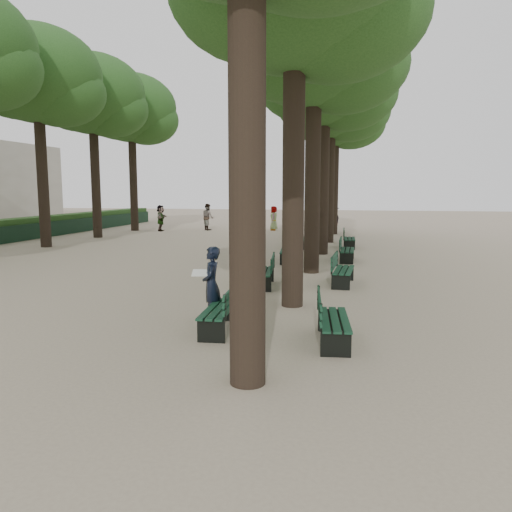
# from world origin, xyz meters

# --- Properties ---
(ground) EXTENTS (120.00, 120.00, 0.00)m
(ground) POSITION_xyz_m (0.00, 0.00, 0.00)
(ground) COLOR tan
(ground) RESTS_ON ground
(tree_central_2) EXTENTS (6.00, 6.00, 9.95)m
(tree_central_2) POSITION_xyz_m (1.50, 8.00, 7.65)
(tree_central_2) COLOR #33261C
(tree_central_2) RESTS_ON ground
(tree_central_3) EXTENTS (6.00, 6.00, 9.95)m
(tree_central_3) POSITION_xyz_m (1.50, 13.00, 7.65)
(tree_central_3) COLOR #33261C
(tree_central_3) RESTS_ON ground
(tree_central_4) EXTENTS (6.00, 6.00, 9.95)m
(tree_central_4) POSITION_xyz_m (1.50, 18.00, 7.65)
(tree_central_4) COLOR #33261C
(tree_central_4) RESTS_ON ground
(tree_central_5) EXTENTS (6.00, 6.00, 9.95)m
(tree_central_5) POSITION_xyz_m (1.50, 23.00, 7.65)
(tree_central_5) COLOR #33261C
(tree_central_5) RESTS_ON ground
(tree_far_3) EXTENTS (6.00, 6.00, 10.45)m
(tree_far_3) POSITION_xyz_m (-12.00, 13.00, 8.14)
(tree_far_3) COLOR #33261C
(tree_far_3) RESTS_ON ground
(tree_far_4) EXTENTS (6.00, 6.00, 10.45)m
(tree_far_4) POSITION_xyz_m (-12.00, 18.00, 8.14)
(tree_far_4) COLOR #33261C
(tree_far_4) RESTS_ON ground
(tree_far_5) EXTENTS (6.00, 6.00, 10.45)m
(tree_far_5) POSITION_xyz_m (-12.00, 23.00, 8.14)
(tree_far_5) COLOR #33261C
(tree_far_5) RESTS_ON ground
(bench_left_0) EXTENTS (0.68, 1.83, 0.92)m
(bench_left_0) POSITION_xyz_m (0.37, 0.54, 0.27)
(bench_left_0) COLOR black
(bench_left_0) RESTS_ON ground
(bench_left_1) EXTENTS (0.79, 1.86, 0.92)m
(bench_left_1) POSITION_xyz_m (0.37, 5.24, 0.27)
(bench_left_1) COLOR black
(bench_left_1) RESTS_ON ground
(bench_left_2) EXTENTS (0.75, 1.85, 0.92)m
(bench_left_2) POSITION_xyz_m (0.37, 10.24, 0.27)
(bench_left_2) COLOR black
(bench_left_2) RESTS_ON ground
(bench_left_3) EXTENTS (0.75, 1.85, 0.92)m
(bench_left_3) POSITION_xyz_m (0.37, 15.08, 0.27)
(bench_left_3) COLOR black
(bench_left_3) RESTS_ON ground
(bench_right_0) EXTENTS (0.75, 1.85, 0.92)m
(bench_right_0) POSITION_xyz_m (2.63, 0.19, 0.27)
(bench_right_0) COLOR black
(bench_right_0) RESTS_ON ground
(bench_right_1) EXTENTS (0.66, 1.83, 0.92)m
(bench_right_1) POSITION_xyz_m (2.63, 5.96, 0.27)
(bench_right_1) COLOR black
(bench_right_1) RESTS_ON ground
(bench_right_2) EXTENTS (0.57, 1.80, 0.92)m
(bench_right_2) POSITION_xyz_m (2.63, 10.94, 0.27)
(bench_right_2) COLOR black
(bench_right_2) RESTS_ON ground
(bench_right_3) EXTENTS (0.63, 1.82, 0.92)m
(bench_right_3) POSITION_xyz_m (2.63, 15.56, 0.27)
(bench_right_3) COLOR black
(bench_right_3) RESTS_ON ground
(man_with_map) EXTENTS (0.66, 0.70, 1.62)m
(man_with_map) POSITION_xyz_m (-0.00, 1.20, 0.81)
(man_with_map) COLOR black
(man_with_map) RESTS_ON ground
(pedestrian_b) EXTENTS (0.90, 1.21, 1.83)m
(pedestrian_b) POSITION_xyz_m (1.47, 23.93, 0.91)
(pedestrian_b) COLOR #262628
(pedestrian_b) RESTS_ON ground
(pedestrian_d) EXTENTS (0.40, 0.84, 1.67)m
(pedestrian_d) POSITION_xyz_m (-2.67, 25.07, 0.83)
(pedestrian_d) COLOR #262628
(pedestrian_d) RESTS_ON ground
(pedestrian_a) EXTENTS (0.85, 0.92, 1.83)m
(pedestrian_a) POSITION_xyz_m (-7.19, 24.39, 0.92)
(pedestrian_a) COLOR #262628
(pedestrian_a) RESTS_ON ground
(pedestrian_e) EXTENTS (0.62, 1.67, 1.76)m
(pedestrian_e) POSITION_xyz_m (-10.10, 22.99, 0.88)
(pedestrian_e) COLOR #262628
(pedestrian_e) RESTS_ON ground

